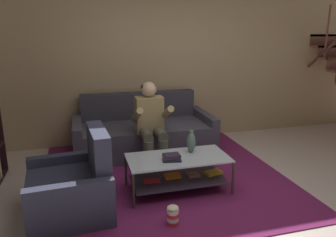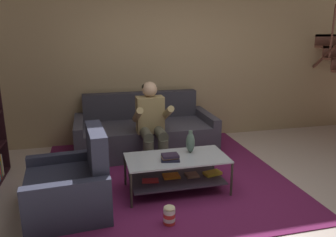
{
  "view_description": "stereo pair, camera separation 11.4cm",
  "coord_description": "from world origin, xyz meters",
  "px_view_note": "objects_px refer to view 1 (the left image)",
  "views": [
    {
      "loc": [
        -1.4,
        -2.96,
        1.86
      ],
      "look_at": [
        -0.31,
        0.96,
        0.76
      ],
      "focal_mm": 35.0,
      "sensor_mm": 36.0,
      "label": 1
    },
    {
      "loc": [
        -1.28,
        -2.99,
        1.86
      ],
      "look_at": [
        -0.31,
        0.96,
        0.76
      ],
      "focal_mm": 35.0,
      "sensor_mm": 36.0,
      "label": 2
    }
  ],
  "objects_px": {
    "person_seated_center": "(151,121)",
    "armchair": "(73,188)",
    "couch": "(143,133)",
    "vase": "(191,142)",
    "coffee_table": "(179,169)",
    "popcorn_tub": "(173,215)",
    "book_stack": "(172,157)"
  },
  "relations": [
    {
      "from": "coffee_table",
      "to": "popcorn_tub",
      "type": "distance_m",
      "value": 0.74
    },
    {
      "from": "vase",
      "to": "armchair",
      "type": "distance_m",
      "value": 1.44
    },
    {
      "from": "couch",
      "to": "armchair",
      "type": "relative_size",
      "value": 2.22
    },
    {
      "from": "person_seated_center",
      "to": "coffee_table",
      "type": "height_order",
      "value": "person_seated_center"
    },
    {
      "from": "book_stack",
      "to": "coffee_table",
      "type": "bearing_deg",
      "value": 32.25
    },
    {
      "from": "couch",
      "to": "armchair",
      "type": "bearing_deg",
      "value": -123.37
    },
    {
      "from": "popcorn_tub",
      "to": "armchair",
      "type": "bearing_deg",
      "value": 151.98
    },
    {
      "from": "book_stack",
      "to": "armchair",
      "type": "distance_m",
      "value": 1.11
    },
    {
      "from": "coffee_table",
      "to": "book_stack",
      "type": "distance_m",
      "value": 0.22
    },
    {
      "from": "coffee_table",
      "to": "armchair",
      "type": "bearing_deg",
      "value": -171.93
    },
    {
      "from": "couch",
      "to": "popcorn_tub",
      "type": "height_order",
      "value": "couch"
    },
    {
      "from": "person_seated_center",
      "to": "armchair",
      "type": "bearing_deg",
      "value": -136.06
    },
    {
      "from": "person_seated_center",
      "to": "armchair",
      "type": "relative_size",
      "value": 1.23
    },
    {
      "from": "vase",
      "to": "couch",
      "type": "bearing_deg",
      "value": 103.96
    },
    {
      "from": "couch",
      "to": "popcorn_tub",
      "type": "bearing_deg",
      "value": -93.44
    },
    {
      "from": "vase",
      "to": "armchair",
      "type": "xyz_separation_m",
      "value": [
        -1.39,
        -0.28,
        -0.28
      ]
    },
    {
      "from": "coffee_table",
      "to": "vase",
      "type": "height_order",
      "value": "vase"
    },
    {
      "from": "armchair",
      "to": "coffee_table",
      "type": "bearing_deg",
      "value": 8.07
    },
    {
      "from": "couch",
      "to": "vase",
      "type": "distance_m",
      "value": 1.39
    },
    {
      "from": "couch",
      "to": "vase",
      "type": "height_order",
      "value": "couch"
    },
    {
      "from": "armchair",
      "to": "book_stack",
      "type": "bearing_deg",
      "value": 5.3
    },
    {
      "from": "couch",
      "to": "vase",
      "type": "relative_size",
      "value": 7.78
    },
    {
      "from": "book_stack",
      "to": "couch",
      "type": "bearing_deg",
      "value": 91.22
    },
    {
      "from": "vase",
      "to": "popcorn_tub",
      "type": "distance_m",
      "value": 1.01
    },
    {
      "from": "coffee_table",
      "to": "armchair",
      "type": "relative_size",
      "value": 1.23
    },
    {
      "from": "couch",
      "to": "vase",
      "type": "xyz_separation_m",
      "value": [
        0.33,
        -1.32,
        0.27
      ]
    },
    {
      "from": "coffee_table",
      "to": "armchair",
      "type": "distance_m",
      "value": 1.21
    },
    {
      "from": "couch",
      "to": "coffee_table",
      "type": "xyz_separation_m",
      "value": [
        0.14,
        -1.44,
        -0.01
      ]
    },
    {
      "from": "armchair",
      "to": "popcorn_tub",
      "type": "height_order",
      "value": "armchair"
    },
    {
      "from": "popcorn_tub",
      "to": "coffee_table",
      "type": "bearing_deg",
      "value": 68.09
    },
    {
      "from": "person_seated_center",
      "to": "popcorn_tub",
      "type": "distance_m",
      "value": 1.62
    },
    {
      "from": "person_seated_center",
      "to": "popcorn_tub",
      "type": "height_order",
      "value": "person_seated_center"
    }
  ]
}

